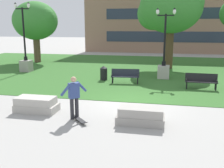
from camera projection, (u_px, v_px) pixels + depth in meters
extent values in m
plane|color=#A3A09B|center=(130.00, 103.00, 12.64)|extent=(140.00, 140.00, 0.00)
cube|color=#336628|center=(146.00, 69.00, 22.19)|extent=(40.00, 20.00, 0.02)
cube|color=#B2ADA3|center=(37.00, 108.00, 11.30)|extent=(1.80, 0.90, 0.32)
cube|color=#BBB6AB|center=(36.00, 101.00, 11.24)|extent=(1.66, 0.83, 0.32)
cube|color=#9E9991|center=(140.00, 119.00, 9.90)|extent=(1.80, 0.90, 0.32)
cube|color=#A6A098|center=(141.00, 111.00, 9.83)|extent=(1.66, 0.83, 0.32)
cylinder|color=#28282D|center=(77.00, 108.00, 10.41)|extent=(0.15, 0.15, 0.86)
cylinder|color=#28282D|center=(72.00, 109.00, 10.32)|extent=(0.15, 0.15, 0.86)
cube|color=#334784|center=(74.00, 90.00, 10.21)|extent=(0.46, 0.44, 0.60)
cylinder|color=#334784|center=(81.00, 86.00, 10.49)|extent=(0.40, 0.36, 0.48)
cylinder|color=#334784|center=(66.00, 90.00, 9.89)|extent=(0.40, 0.36, 0.48)
sphere|color=tan|center=(73.00, 79.00, 10.11)|extent=(0.22, 0.22, 0.22)
cube|color=black|center=(80.00, 120.00, 10.10)|extent=(0.69, 0.72, 0.02)
cube|color=black|center=(85.00, 123.00, 9.72)|extent=(0.23, 0.22, 0.06)
cube|color=black|center=(75.00, 116.00, 10.47)|extent=(0.23, 0.22, 0.06)
cylinder|color=silver|center=(85.00, 122.00, 9.98)|extent=(0.06, 0.06, 0.06)
cylinder|color=silver|center=(79.00, 123.00, 9.87)|extent=(0.06, 0.06, 0.06)
cylinder|color=silver|center=(80.00, 119.00, 10.35)|extent=(0.06, 0.06, 0.06)
cylinder|color=silver|center=(75.00, 120.00, 10.24)|extent=(0.06, 0.06, 0.06)
cube|color=black|center=(201.00, 82.00, 15.10)|extent=(1.82, 0.51, 0.05)
cube|color=black|center=(201.00, 77.00, 15.29)|extent=(1.80, 0.20, 0.46)
cube|color=black|center=(186.00, 79.00, 15.28)|extent=(0.08, 0.40, 0.04)
cube|color=black|center=(217.00, 81.00, 14.88)|extent=(0.08, 0.40, 0.04)
cylinder|color=black|center=(187.00, 86.00, 15.19)|extent=(0.07, 0.07, 0.41)
cylinder|color=black|center=(216.00, 87.00, 14.81)|extent=(0.07, 0.07, 0.41)
cylinder|color=black|center=(187.00, 85.00, 15.49)|extent=(0.07, 0.07, 0.41)
cylinder|color=black|center=(215.00, 86.00, 15.11)|extent=(0.07, 0.07, 0.41)
cube|color=#1E232D|center=(125.00, 77.00, 16.68)|extent=(1.83, 0.60, 0.05)
cube|color=#1E232D|center=(125.00, 72.00, 16.87)|extent=(1.80, 0.28, 0.46)
cube|color=black|center=(112.00, 75.00, 16.75)|extent=(0.10, 0.40, 0.04)
cube|color=black|center=(138.00, 75.00, 16.56)|extent=(0.10, 0.40, 0.04)
cylinder|color=black|center=(112.00, 80.00, 16.66)|extent=(0.07, 0.07, 0.41)
cylinder|color=black|center=(138.00, 81.00, 16.48)|extent=(0.07, 0.07, 0.41)
cylinder|color=black|center=(113.00, 79.00, 16.97)|extent=(0.07, 0.07, 0.41)
cylinder|color=black|center=(138.00, 80.00, 16.79)|extent=(0.07, 0.07, 0.41)
cube|color=#ADA89E|center=(163.00, 72.00, 18.32)|extent=(0.80, 0.80, 0.90)
cylinder|color=black|center=(164.00, 63.00, 18.19)|extent=(0.28, 0.28, 0.30)
cylinder|color=black|center=(165.00, 40.00, 17.85)|extent=(0.14, 0.14, 3.49)
cube|color=black|center=(166.00, 15.00, 17.49)|extent=(1.10, 0.08, 0.08)
ellipsoid|color=white|center=(158.00, 12.00, 17.55)|extent=(0.22, 0.22, 0.36)
cone|color=black|center=(158.00, 9.00, 17.50)|extent=(0.20, 0.20, 0.13)
ellipsoid|color=white|center=(174.00, 12.00, 17.33)|extent=(0.22, 0.22, 0.36)
cone|color=black|center=(175.00, 8.00, 17.28)|extent=(0.20, 0.20, 0.13)
cube|color=gray|center=(26.00, 66.00, 21.07)|extent=(0.80, 0.80, 0.90)
cylinder|color=black|center=(26.00, 59.00, 20.94)|extent=(0.28, 0.28, 0.30)
cylinder|color=black|center=(24.00, 34.00, 20.52)|extent=(0.14, 0.14, 4.09)
cube|color=black|center=(22.00, 9.00, 20.10)|extent=(1.10, 0.08, 0.08)
ellipsoid|color=white|center=(15.00, 6.00, 20.16)|extent=(0.22, 0.22, 0.36)
cone|color=black|center=(15.00, 3.00, 20.12)|extent=(0.20, 0.20, 0.13)
ellipsoid|color=white|center=(28.00, 5.00, 19.94)|extent=(0.22, 0.22, 0.36)
cone|color=black|center=(28.00, 3.00, 19.90)|extent=(0.20, 0.20, 0.13)
cylinder|color=brown|center=(37.00, 48.00, 26.39)|extent=(0.66, 0.66, 2.90)
ellipsoid|color=#387F33|center=(35.00, 21.00, 25.82)|extent=(4.39, 4.39, 3.73)
sphere|color=#387F33|center=(27.00, 25.00, 26.57)|extent=(2.41, 2.41, 2.41)
sphere|color=#387F33|center=(43.00, 18.00, 25.13)|extent=(2.19, 2.19, 2.19)
cylinder|color=#4C3823|center=(169.00, 46.00, 22.45)|extent=(0.70, 0.70, 3.75)
ellipsoid|color=#387F33|center=(171.00, 6.00, 21.73)|extent=(5.20, 5.20, 4.42)
sphere|color=#387F33|center=(154.00, 13.00, 22.62)|extent=(2.86, 2.86, 2.86)
sphere|color=#387F33|center=(188.00, 2.00, 20.92)|extent=(2.60, 2.60, 2.60)
cylinder|color=black|center=(104.00, 74.00, 17.79)|extent=(0.48, 0.48, 0.80)
cone|color=black|center=(104.00, 67.00, 17.69)|extent=(0.49, 0.49, 0.16)
cube|color=#8E6B56|center=(178.00, 9.00, 34.24)|extent=(25.22, 1.00, 11.52)
cube|color=#232D3D|center=(176.00, 37.00, 34.52)|extent=(18.91, 0.03, 1.40)
cube|color=#232D3D|center=(178.00, 13.00, 33.87)|extent=(18.91, 0.03, 1.40)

